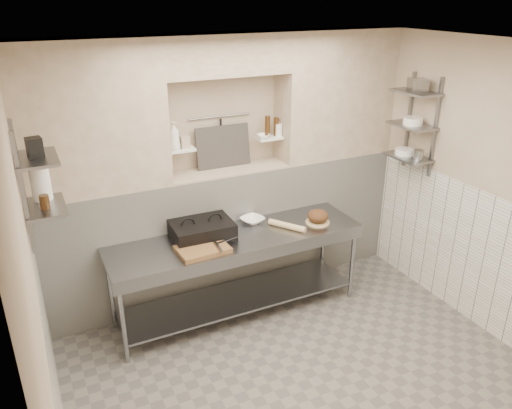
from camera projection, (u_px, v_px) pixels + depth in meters
floor at (307, 383)px, 4.43m from camera, size 4.00×3.90×0.10m
ceiling at (325, 42)px, 3.29m from camera, size 4.00×3.90×0.10m
wall_left at (29, 305)px, 3.04m from camera, size 0.10×3.90×2.80m
wall_right at (501, 195)px, 4.68m from camera, size 0.10×3.90×2.80m
wall_back at (219, 164)px, 5.52m from camera, size 4.00×0.10×2.80m
backwall_lower at (229, 230)px, 5.59m from camera, size 4.00×0.40×1.40m
alcove_sill at (227, 170)px, 5.31m from camera, size 1.30×0.40×0.02m
backwall_pillar_left at (90, 119)px, 4.51m from camera, size 1.35×0.40×1.40m
backwall_pillar_right at (335, 95)px, 5.57m from camera, size 1.35×0.40×1.40m
backwall_header at (225, 54)px, 4.84m from camera, size 1.30×0.40×0.40m
wainscot_left at (57, 390)px, 3.34m from camera, size 0.02×3.90×1.40m
wainscot_right at (483, 261)px, 4.93m from camera, size 0.02×3.90×1.40m
alcove_shelf_left at (181, 150)px, 4.99m from camera, size 0.28×0.16×0.02m
alcove_shelf_right at (269, 138)px, 5.39m from camera, size 0.28×0.16×0.02m
utensil_rail at (220, 117)px, 5.24m from camera, size 0.70×0.02×0.02m
hanging_steel at (221, 133)px, 5.29m from camera, size 0.02×0.02×0.30m
splash_panel at (223, 147)px, 5.30m from camera, size 0.60×0.08×0.45m
shelf_rail_left_a at (21, 178)px, 3.95m from camera, size 0.03×0.03×0.95m
shelf_rail_left_b at (23, 195)px, 3.62m from camera, size 0.03×0.03×0.95m
wall_shelf_left_lower at (45, 207)px, 3.92m from camera, size 0.30×0.50×0.02m
wall_shelf_left_upper at (37, 158)px, 3.76m from camera, size 0.30×0.50×0.03m
shelf_rail_right_a at (409, 120)px, 5.51m from camera, size 0.03×0.03×1.05m
shelf_rail_right_b at (435, 128)px, 5.18m from camera, size 0.03×0.03×1.05m
wall_shelf_right_lower at (408, 157)px, 5.43m from camera, size 0.30×0.50×0.02m
wall_shelf_right_mid at (412, 125)px, 5.29m from camera, size 0.30×0.50×0.02m
wall_shelf_right_upper at (416, 92)px, 5.15m from camera, size 0.30×0.50×0.03m
prep_table at (238, 260)px, 5.08m from camera, size 2.60×0.70×0.90m
panini_press at (202, 230)px, 4.95m from camera, size 0.61×0.45×0.16m
cutting_board at (203, 249)px, 4.70m from camera, size 0.49×0.36×0.04m
knife_blade at (228, 240)px, 4.83m from camera, size 0.25×0.09×0.01m
tongs at (218, 245)px, 4.70m from camera, size 0.04×0.26×0.02m
mixing_bowl at (252, 220)px, 5.28m from camera, size 0.30×0.30×0.06m
rolling_pin at (287, 226)px, 5.15m from camera, size 0.28×0.38×0.06m
bread_board at (317, 222)px, 5.29m from camera, size 0.25×0.25×0.01m
bread_loaf at (318, 216)px, 5.26m from camera, size 0.22×0.22×0.13m
bottle_soap at (174, 136)px, 4.89m from camera, size 0.14×0.14×0.28m
jar_alcove at (185, 142)px, 4.98m from camera, size 0.08×0.08×0.12m
bowl_alcove at (263, 136)px, 5.33m from camera, size 0.18×0.18×0.04m
condiment_a at (276, 127)px, 5.39m from camera, size 0.05×0.05×0.20m
condiment_b at (267, 126)px, 5.36m from camera, size 0.06×0.06×0.23m
condiment_c at (279, 130)px, 5.40m from camera, size 0.08×0.08×0.13m
jug_left at (40, 181)px, 3.97m from camera, size 0.15×0.15×0.31m
jar_left at (45, 202)px, 3.84m from camera, size 0.07×0.07×0.11m
box_left_upper at (35, 148)px, 3.71m from camera, size 0.12×0.12×0.15m
bowl_right at (404, 152)px, 5.46m from camera, size 0.21×0.21×0.06m
canister_right at (418, 155)px, 5.28m from camera, size 0.11×0.11×0.11m
bowl_right_mid at (413, 121)px, 5.26m from camera, size 0.21×0.21×0.08m
basket_right at (418, 85)px, 5.11m from camera, size 0.23×0.25×0.13m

